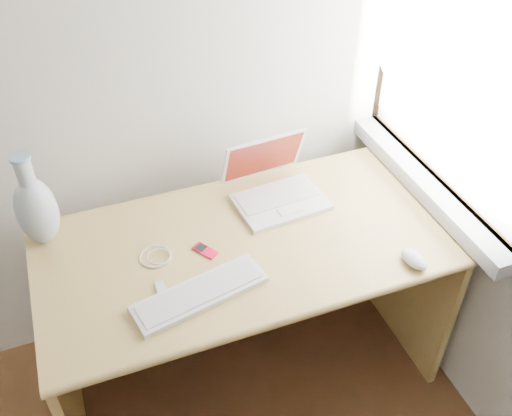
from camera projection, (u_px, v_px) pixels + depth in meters
name	position (u px, v px, depth m)	size (l,w,h in m)	color
window	(459.00, 61.00, 1.82)	(0.11, 0.99, 1.10)	white
desk	(239.00, 268.00, 2.15)	(1.42, 0.71, 0.75)	tan
laptop	(276.00, 186.00, 2.10)	(0.34, 0.29, 0.22)	white
external_keyboard	(200.00, 293.00, 1.75)	(0.44, 0.21, 0.02)	white
mouse	(414.00, 259.00, 1.86)	(0.06, 0.11, 0.04)	white
ipod	(205.00, 251.00, 1.91)	(0.08, 0.10, 0.01)	red
cable_coil	(156.00, 257.00, 1.89)	(0.11, 0.11, 0.01)	white
remote	(162.00, 290.00, 1.77)	(0.03, 0.08, 0.01)	white
vase	(36.00, 209.00, 1.86)	(0.14, 0.14, 0.35)	silver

